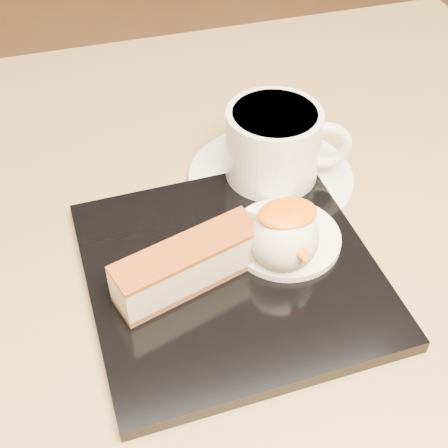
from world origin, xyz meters
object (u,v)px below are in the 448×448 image
object	(u,v)px
ice_cream_scoop	(284,237)
saucer	(271,179)
coffee_cup	(275,144)
cheesecake	(188,265)
table	(246,374)
dessert_plate	(231,272)

from	to	relation	value
ice_cream_scoop	saucer	distance (m)	0.11
saucer	coffee_cup	xyz separation A→B (m)	(0.00, -0.00, 0.04)
cheesecake	saucer	xyz separation A→B (m)	(0.10, 0.10, -0.03)
ice_cream_scoop	saucer	xyz separation A→B (m)	(0.03, 0.10, -0.03)
ice_cream_scoop	coffee_cup	xyz separation A→B (m)	(0.03, 0.10, 0.01)
cheesecake	table	bearing A→B (deg)	-7.46
table	cheesecake	world-z (taller)	cheesecake
table	coffee_cup	bearing A→B (deg)	61.32
table	saucer	world-z (taller)	saucer
saucer	table	bearing A→B (deg)	-117.59
cheesecake	ice_cream_scoop	distance (m)	0.08
cheesecake	ice_cream_scoop	bearing A→B (deg)	-16.68
cheesecake	coffee_cup	xyz separation A→B (m)	(0.11, 0.10, 0.01)
saucer	coffee_cup	world-z (taller)	coffee_cup
coffee_cup	cheesecake	bearing A→B (deg)	-117.55
coffee_cup	ice_cream_scoop	bearing A→B (deg)	-88.36
table	cheesecake	size ratio (longest dim) A/B	6.68
ice_cream_scoop	dessert_plate	bearing A→B (deg)	172.87
table	saucer	xyz separation A→B (m)	(0.05, 0.10, 0.16)
dessert_plate	ice_cream_scoop	bearing A→B (deg)	-7.13
ice_cream_scoop	coffee_cup	world-z (taller)	coffee_cup
ice_cream_scoop	saucer	size ratio (longest dim) A/B	0.36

